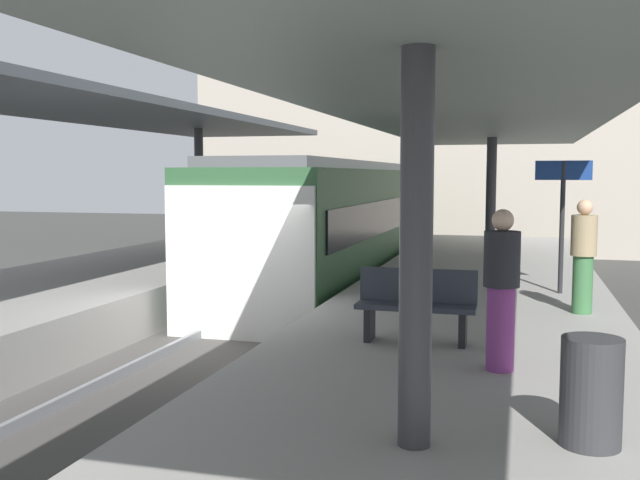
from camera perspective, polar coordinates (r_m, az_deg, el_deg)
ground_plane at (r=11.39m, az=-8.45°, el=-10.03°), size 80.00×80.00×0.00m
platform_left at (r=13.26m, az=-23.74°, el=-6.03°), size 4.40×28.00×1.00m
platform_right at (r=10.35m, az=11.34°, el=-8.77°), size 4.40×28.00×1.00m
track_ballast at (r=11.36m, az=-8.46°, el=-9.54°), size 3.20×28.00×0.20m
rail_near_side at (r=11.63m, az=-11.75°, el=-8.39°), size 0.08×28.00×0.14m
rail_far_side at (r=11.05m, az=-5.02°, el=-9.02°), size 0.08×28.00×0.14m
commuter_train at (r=18.22m, az=1.26°, el=1.23°), size 2.78×13.06×3.10m
canopy_left at (r=14.19m, az=-20.66°, el=9.99°), size 4.18×21.00×3.37m
canopy_right at (r=11.48m, az=12.18°, el=9.74°), size 4.18×21.00×3.03m
platform_bench at (r=8.63m, az=7.63°, el=-4.95°), size 1.40×0.41×0.86m
platform_sign at (r=12.61m, az=18.63°, el=3.30°), size 0.90×0.08×2.21m
litter_bin at (r=5.70m, az=20.63°, el=-11.17°), size 0.44×0.44×0.80m
passenger_near_bench at (r=7.47m, az=14.13°, el=-3.66°), size 0.36×0.36×1.63m
passenger_mid_platform at (r=10.91m, az=20.09°, el=-1.10°), size 0.36×0.36×1.63m
station_building_backdrop at (r=30.35m, az=8.74°, el=9.86°), size 18.00×6.00×11.00m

